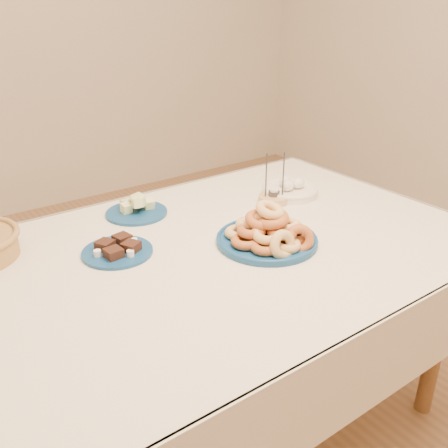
# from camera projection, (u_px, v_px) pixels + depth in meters

# --- Properties ---
(ground) EXTENTS (5.00, 5.00, 0.00)m
(ground) POSITION_uv_depth(u_px,v_px,m) (216.00, 426.00, 1.86)
(ground) COLOR #936845
(ground) RESTS_ON ground
(dining_table) EXTENTS (1.71, 1.11, 0.75)m
(dining_table) POSITION_uv_depth(u_px,v_px,m) (215.00, 277.00, 1.59)
(dining_table) COLOR brown
(dining_table) RESTS_ON ground
(donut_platter) EXTENTS (0.36, 0.36, 0.15)m
(donut_platter) POSITION_uv_depth(u_px,v_px,m) (269.00, 232.00, 1.56)
(donut_platter) COLOR navy
(donut_platter) RESTS_ON dining_table
(melon_plate) EXTENTS (0.26, 0.26, 0.08)m
(melon_plate) POSITION_uv_depth(u_px,v_px,m) (136.00, 208.00, 1.78)
(melon_plate) COLOR navy
(melon_plate) RESTS_ON dining_table
(brownie_plate) EXTENTS (0.26, 0.26, 0.04)m
(brownie_plate) POSITION_uv_depth(u_px,v_px,m) (118.00, 250.00, 1.51)
(brownie_plate) COLOR navy
(brownie_plate) RESTS_ON dining_table
(candle_holder) EXTENTS (0.15, 0.15, 0.19)m
(candle_holder) POSITION_uv_depth(u_px,v_px,m) (274.00, 198.00, 1.88)
(candle_holder) COLOR tan
(candle_holder) RESTS_ON dining_table
(egg_bowl) EXTENTS (0.25, 0.25, 0.07)m
(egg_bowl) POSITION_uv_depth(u_px,v_px,m) (290.00, 190.00, 1.94)
(egg_bowl) COLOR white
(egg_bowl) RESTS_ON dining_table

